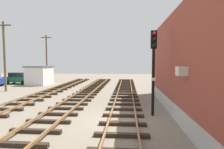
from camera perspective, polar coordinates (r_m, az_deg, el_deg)
The scene contains 8 objects.
ground_plane at distance 10.55m, azimuth 0.03°, elevation -14.51°, with size 80.00×80.00×0.00m, color slate.
track_near_building at distance 10.48m, azimuth 3.50°, elevation -13.92°, with size 2.50×47.02×0.32m.
track_centre at distance 11.33m, azimuth -18.10°, elevation -12.74°, with size 2.50×47.02×0.32m.
signal_mast at distance 11.35m, azimuth 13.06°, elevation 3.70°, with size 0.36×0.40×5.26m.
control_hut at distance 28.72m, azimuth -22.07°, elevation -0.21°, with size 3.00×3.80×2.76m.
parked_car_green at distance 30.93m, azimuth -27.61°, elevation -1.00°, with size 4.20×2.04×1.76m.
utility_pole_near at distance 23.70m, azimuth -31.06°, elevation 5.29°, with size 1.80×0.24×7.86m.
utility_pole_far at distance 32.17m, azimuth -20.11°, elevation 5.11°, with size 1.80×0.24×7.84m.
Camera 1 is at (0.86, -9.97, 3.35)m, focal length 28.70 mm.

